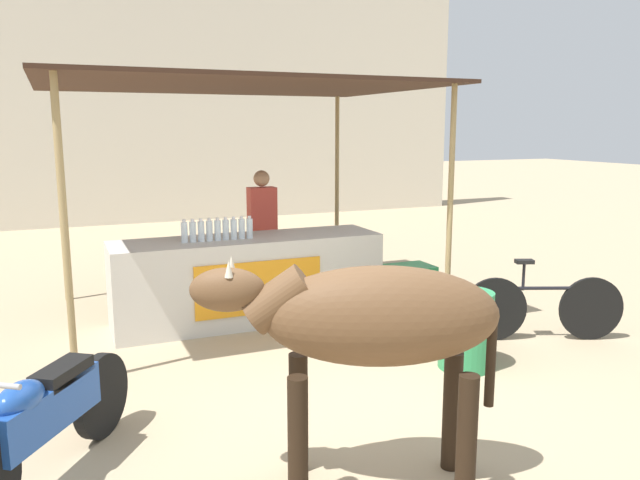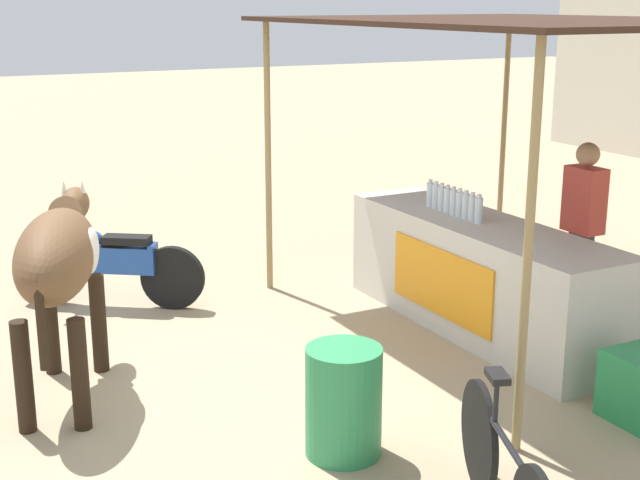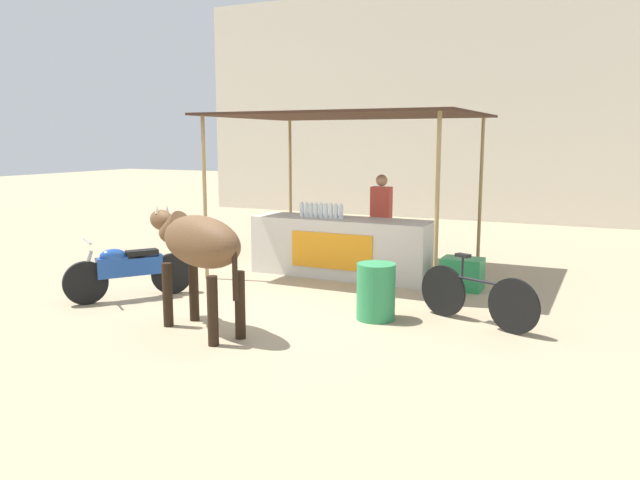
{
  "view_description": "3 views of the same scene",
  "coord_description": "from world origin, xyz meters",
  "px_view_note": "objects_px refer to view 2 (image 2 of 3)",
  "views": [
    {
      "loc": [
        -1.93,
        -4.42,
        2.17
      ],
      "look_at": [
        0.48,
        1.25,
        1.05
      ],
      "focal_mm": 35.0,
      "sensor_mm": 36.0,
      "label": 1
    },
    {
      "loc": [
        5.88,
        -2.47,
        2.79
      ],
      "look_at": [
        -0.46,
        0.87,
        0.86
      ],
      "focal_mm": 50.0,
      "sensor_mm": 36.0,
      "label": 2
    },
    {
      "loc": [
        4.06,
        -7.1,
        2.24
      ],
      "look_at": [
        0.36,
        0.64,
        0.85
      ],
      "focal_mm": 35.0,
      "sensor_mm": 36.0,
      "label": 3
    }
  ],
  "objects_px": {
    "vendor_behind_counter": "(582,235)",
    "bicycle_leaning": "(504,476)",
    "stall_counter": "(479,276)",
    "cow": "(59,259)",
    "motorcycle_parked": "(107,262)",
    "water_barrel": "(344,401)"
  },
  "relations": [
    {
      "from": "cow",
      "to": "motorcycle_parked",
      "type": "bearing_deg",
      "value": 156.72
    },
    {
      "from": "water_barrel",
      "to": "vendor_behind_counter",
      "type": "bearing_deg",
      "value": 109.04
    },
    {
      "from": "cow",
      "to": "bicycle_leaning",
      "type": "distance_m",
      "value": 3.4
    },
    {
      "from": "cow",
      "to": "bicycle_leaning",
      "type": "bearing_deg",
      "value": 30.05
    },
    {
      "from": "vendor_behind_counter",
      "to": "water_barrel",
      "type": "bearing_deg",
      "value": -70.96
    },
    {
      "from": "stall_counter",
      "to": "cow",
      "type": "xyz_separation_m",
      "value": [
        -0.29,
        -3.49,
        0.55
      ]
    },
    {
      "from": "water_barrel",
      "to": "motorcycle_parked",
      "type": "relative_size",
      "value": 0.47
    },
    {
      "from": "motorcycle_parked",
      "to": "cow",
      "type": "bearing_deg",
      "value": -23.28
    },
    {
      "from": "water_barrel",
      "to": "cow",
      "type": "xyz_separation_m",
      "value": [
        -1.7,
        -1.35,
        0.68
      ]
    },
    {
      "from": "cow",
      "to": "bicycle_leaning",
      "type": "xyz_separation_m",
      "value": [
        2.88,
        1.67,
        -0.69
      ]
    },
    {
      "from": "vendor_behind_counter",
      "to": "bicycle_leaning",
      "type": "height_order",
      "value": "vendor_behind_counter"
    },
    {
      "from": "water_barrel",
      "to": "motorcycle_parked",
      "type": "bearing_deg",
      "value": -170.78
    },
    {
      "from": "water_barrel",
      "to": "bicycle_leaning",
      "type": "distance_m",
      "value": 1.22
    },
    {
      "from": "stall_counter",
      "to": "vendor_behind_counter",
      "type": "bearing_deg",
      "value": 61.29
    },
    {
      "from": "water_barrel",
      "to": "bicycle_leaning",
      "type": "relative_size",
      "value": 0.46
    },
    {
      "from": "vendor_behind_counter",
      "to": "cow",
      "type": "relative_size",
      "value": 0.9
    },
    {
      "from": "stall_counter",
      "to": "water_barrel",
      "type": "relative_size",
      "value": 4.2
    },
    {
      "from": "vendor_behind_counter",
      "to": "bicycle_leaning",
      "type": "xyz_separation_m",
      "value": [
        2.18,
        -2.57,
        -0.5
      ]
    },
    {
      "from": "vendor_behind_counter",
      "to": "water_barrel",
      "type": "relative_size",
      "value": 2.31
    },
    {
      "from": "vendor_behind_counter",
      "to": "cow",
      "type": "xyz_separation_m",
      "value": [
        -0.7,
        -4.24,
        0.18
      ]
    },
    {
      "from": "water_barrel",
      "to": "stall_counter",
      "type": "bearing_deg",
      "value": 123.39
    },
    {
      "from": "bicycle_leaning",
      "to": "vendor_behind_counter",
      "type": "bearing_deg",
      "value": 130.26
    }
  ]
}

